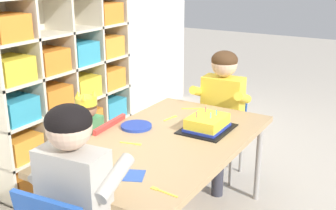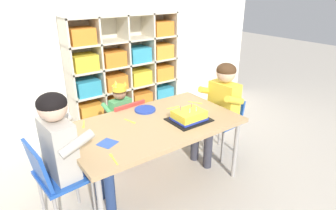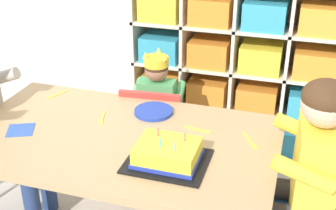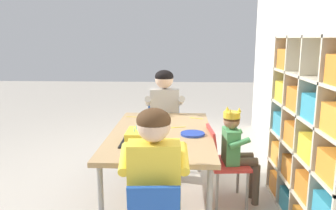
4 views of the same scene
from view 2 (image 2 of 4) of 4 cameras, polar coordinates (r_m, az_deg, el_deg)
ground at (r=2.74m, az=-2.65°, el=-15.11°), size 16.00×16.00×0.00m
classroom_back_wall at (r=3.37m, az=-16.42°, el=18.63°), size 5.10×0.10×2.98m
storage_cubby_shelf at (r=3.47m, az=-8.39°, el=4.88°), size 1.33×0.30×1.40m
activity_table at (r=2.43m, az=-2.89°, el=-4.41°), size 1.43×0.83×0.61m
classroom_chair_blue at (r=2.91m, az=-8.51°, el=-4.04°), size 0.39×0.36×0.65m
child_with_crown at (r=2.95m, az=-9.81°, el=-1.08°), size 0.31×0.31×0.82m
classroom_chair_adult_side at (r=2.21m, az=-21.47°, el=-12.96°), size 0.39×0.40×0.72m
adult_helper_seated at (r=2.13m, az=-19.27°, el=-7.49°), size 0.45×0.43×1.05m
classroom_chair_guest_side at (r=3.07m, az=11.28°, el=-2.95°), size 0.34×0.33×0.60m
guest_at_table_side at (r=2.90m, az=10.31°, el=0.56°), size 0.44×0.42×0.99m
birthday_cake_on_tray at (r=2.45m, az=4.19°, el=-2.25°), size 0.33×0.28×0.12m
paper_plate_stack at (r=2.65m, az=-4.58°, el=-0.92°), size 0.19×0.19×0.02m
paper_napkin_square at (r=2.16m, az=-11.94°, el=-7.45°), size 0.16×0.16×0.00m
fork_near_cake_tray at (r=2.45m, az=-7.45°, el=-3.24°), size 0.05×0.13×0.00m
fork_by_napkin at (r=2.71m, az=1.20°, el=-0.46°), size 0.13×0.04×0.00m
fork_near_child_seat at (r=2.47m, az=-16.42°, el=-3.79°), size 0.07×0.13×0.00m
fork_beside_plate_stack at (r=1.97m, az=-10.84°, el=-10.39°), size 0.03×0.15×0.00m
fork_scattered_mid_table at (r=2.83m, az=5.59°, el=0.45°), size 0.08×0.13×0.00m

